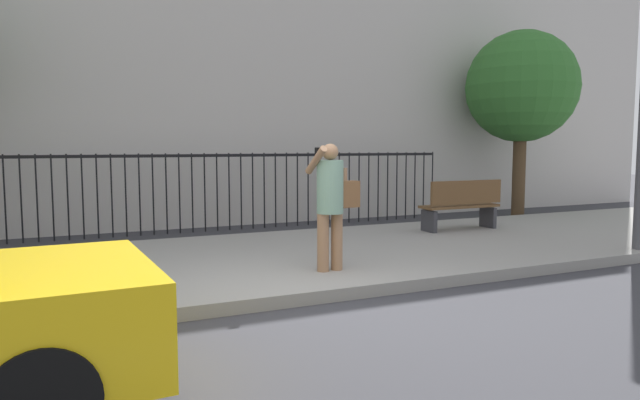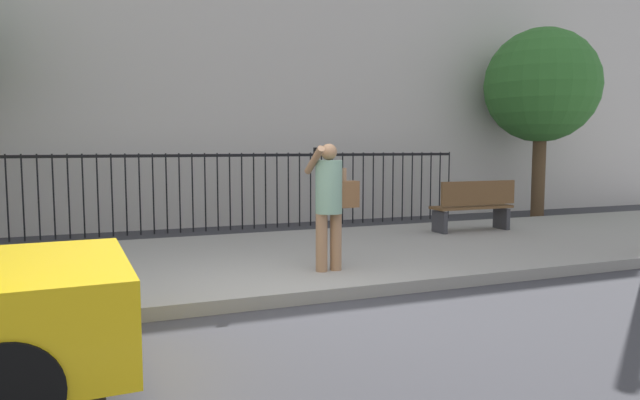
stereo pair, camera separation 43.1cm
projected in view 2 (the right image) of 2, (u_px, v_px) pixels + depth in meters
The scene contains 6 objects.
ground_plane at pixel (295, 306), 6.25m from camera, with size 60.00×60.00×0.00m, color #333338.
sidewalk at pixel (245, 262), 8.28m from camera, with size 28.00×4.40×0.15m, color gray.
iron_fence at pixel (199, 182), 11.61m from camera, with size 12.03×0.04×1.60m.
pedestrian_on_phone at pixel (331, 198), 7.27m from camera, with size 0.66×0.48×1.62m.
street_bench at pixel (474, 205), 10.70m from camera, with size 1.60×0.45×0.95m.
street_tree_mid at pixel (542, 86), 13.69m from camera, with size 2.70×2.70×4.54m.
Camera 2 is at (-2.02, -5.78, 1.74)m, focal length 32.22 mm.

